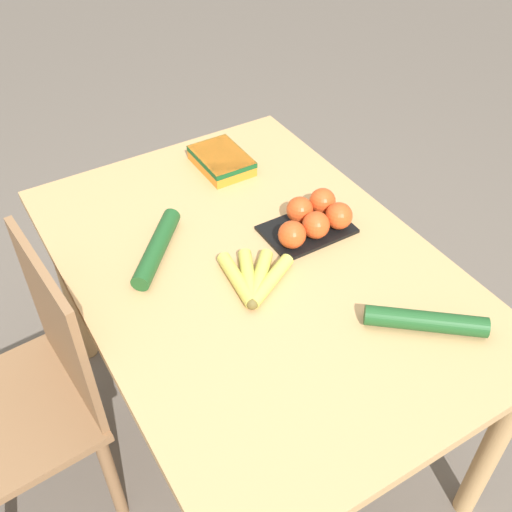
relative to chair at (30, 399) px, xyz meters
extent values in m
plane|color=#665B51|center=(-0.11, -0.62, -0.46)|extent=(12.00, 12.00, 0.00)
cube|color=tan|center=(-0.11, -0.62, 0.25)|extent=(1.28, 0.89, 0.03)
cylinder|color=tan|center=(-0.69, -1.01, -0.11)|extent=(0.06, 0.06, 0.70)
cylinder|color=tan|center=(0.47, -1.01, -0.11)|extent=(0.06, 0.06, 0.70)
cylinder|color=tan|center=(0.47, -0.24, -0.11)|extent=(0.06, 0.06, 0.70)
cube|color=#8E6642|center=(0.00, 0.07, -0.03)|extent=(0.45, 0.43, 0.03)
cube|color=#8E6642|center=(0.01, -0.12, 0.20)|extent=(0.39, 0.05, 0.44)
cylinder|color=#8E6642|center=(0.19, -0.09, -0.25)|extent=(0.04, 0.04, 0.42)
cylinder|color=#8E6642|center=(-0.17, -0.12, -0.25)|extent=(0.04, 0.04, 0.42)
sphere|color=brown|center=(-0.24, -0.54, 0.28)|extent=(0.03, 0.03, 0.03)
cylinder|color=#CCC651|center=(-0.19, -0.61, 0.28)|extent=(0.12, 0.17, 0.03)
cylinder|color=#CCC651|center=(-0.17, -0.60, 0.28)|extent=(0.16, 0.15, 0.03)
cylinder|color=#CCC651|center=(-0.15, -0.57, 0.28)|extent=(0.18, 0.11, 0.03)
cylinder|color=#CCC651|center=(-0.15, -0.55, 0.28)|extent=(0.18, 0.05, 0.03)
cube|color=black|center=(-0.06, -0.81, 0.27)|extent=(0.16, 0.24, 0.01)
sphere|color=#DB4C1E|center=(-0.10, -0.89, 0.31)|extent=(0.07, 0.07, 0.07)
sphere|color=#DB4C1E|center=(-0.03, -0.89, 0.31)|extent=(0.07, 0.07, 0.07)
sphere|color=#DB4C1E|center=(-0.10, -0.81, 0.31)|extent=(0.07, 0.07, 0.07)
sphere|color=#DB4C1E|center=(-0.03, -0.81, 0.31)|extent=(0.07, 0.07, 0.07)
sphere|color=#DB4C1E|center=(-0.10, -0.74, 0.31)|extent=(0.07, 0.07, 0.07)
cube|color=orange|center=(0.33, -0.76, 0.29)|extent=(0.20, 0.14, 0.05)
cube|color=#145123|center=(0.33, -0.76, 0.30)|extent=(0.20, 0.14, 0.02)
cylinder|color=#1E5123|center=(0.06, -0.42, 0.29)|extent=(0.24, 0.22, 0.05)
cylinder|color=#1E5123|center=(-0.49, -0.84, 0.29)|extent=(0.21, 0.24, 0.05)
camera|label=1|loc=(-1.08, -0.04, 1.32)|focal=42.00mm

